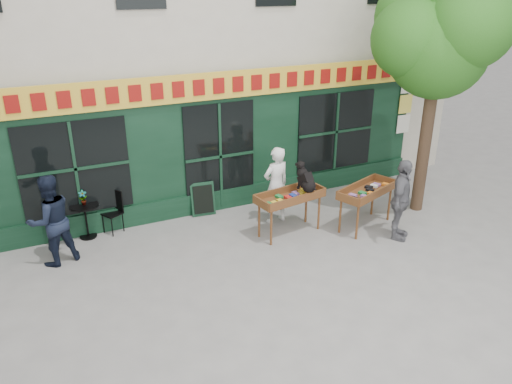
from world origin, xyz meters
TOP-DOWN VIEW (x-y plane):
  - ground at (0.00, 0.00)m, footprint 80.00×80.00m
  - street_tree at (4.34, 0.36)m, footprint 3.05×2.90m
  - book_cart_center at (0.88, 0.51)m, footprint 1.58×0.85m
  - dog at (1.23, 0.46)m, footprint 0.43×0.65m
  - woman at (0.88, 1.16)m, footprint 0.71×0.52m
  - book_cart_right at (2.58, 0.07)m, footprint 1.62×1.10m
  - man_right at (2.88, -0.68)m, footprint 1.07×1.00m
  - bistro_table at (-3.15, 2.20)m, footprint 0.60×0.60m
  - bistro_chair_left at (-3.78, 2.20)m, footprint 0.45×0.45m
  - bistro_chair_right at (-2.52, 2.24)m, footprint 0.49×0.49m
  - potted_plant at (-3.15, 2.20)m, footprint 0.18×0.12m
  - man_left at (-3.85, 1.38)m, footprint 1.06×0.93m
  - chalkboard at (-0.50, 2.19)m, footprint 0.58×0.26m

SIDE VIEW (x-z plane):
  - ground at x=0.00m, z-range 0.00..0.00m
  - chalkboard at x=-0.50m, z-range 0.01..0.79m
  - bistro_table at x=-3.15m, z-range 0.16..0.92m
  - bistro_chair_left at x=-3.78m, z-range 0.08..1.03m
  - bistro_chair_right at x=-2.52m, z-range 0.08..1.03m
  - book_cart_center at x=0.88m, z-range 0.33..1.32m
  - book_cart_right at x=2.58m, z-range 0.33..1.32m
  - man_right at x=2.88m, z-range 0.00..1.77m
  - woman at x=0.88m, z-range 0.00..1.79m
  - man_left at x=-3.85m, z-range 0.00..1.83m
  - potted_plant at x=-3.15m, z-range 0.77..1.10m
  - dog at x=1.23m, z-range 0.99..1.59m
  - street_tree at x=4.34m, z-range 1.31..6.91m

